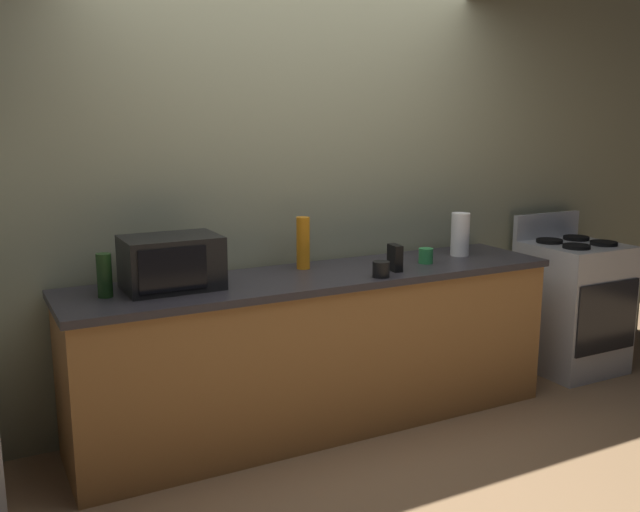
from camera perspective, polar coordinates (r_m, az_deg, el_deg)
The scene contains 11 objects.
ground_plane at distance 3.86m, azimuth 2.87°, elevation -15.79°, with size 8.00×8.00×0.00m, color #93704C.
back_wall at distance 4.17m, azimuth -2.63°, elevation 5.70°, with size 6.40×0.10×2.70m, color gray.
counter_run at distance 4.00m, azimuth 0.00°, elevation -7.72°, with size 2.84×0.64×0.90m.
stove_range at distance 5.20m, azimuth 19.95°, elevation -3.81°, with size 0.60×0.61×1.08m.
microwave at distance 3.60m, azimuth -12.10°, elevation -0.52°, with size 0.48×0.35×0.27m.
paper_towel_roll at distance 4.45m, azimuth 11.43°, elevation 1.75°, with size 0.12×0.12×0.27m, color white.
cordless_phone at distance 3.96m, azimuth 6.17°, elevation -0.15°, with size 0.05×0.11×0.15m, color black.
bottle_dish_soap at distance 3.98m, azimuth -1.39°, elevation 1.08°, with size 0.08×0.08×0.30m, color orange.
bottle_wine at distance 3.51m, azimuth -17.27°, elevation -1.53°, with size 0.07×0.07×0.21m, color #1E3F19.
mug_green at distance 4.19m, azimuth 8.68°, elevation 0.02°, with size 0.09×0.09×0.09m, color #2D8C47.
mug_black at distance 3.80m, azimuth 5.03°, elevation -1.09°, with size 0.09×0.09×0.09m, color black.
Camera 1 is at (-1.76, -2.95, 1.76)m, focal length 39.00 mm.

